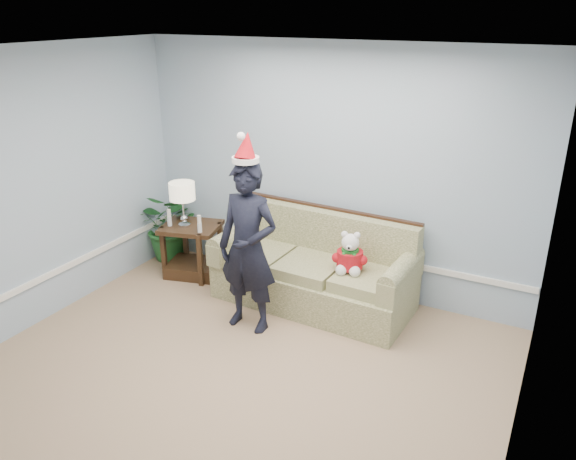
# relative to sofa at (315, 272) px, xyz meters

# --- Properties ---
(room_shell) EXTENTS (4.54, 5.04, 2.74)m
(room_shell) POSITION_rel_sofa_xyz_m (-0.06, -2.06, 1.00)
(room_shell) COLOR tan
(room_shell) RESTS_ON ground
(wainscot_trim) EXTENTS (4.49, 4.99, 0.06)m
(wainscot_trim) POSITION_rel_sofa_xyz_m (-1.24, -0.89, 0.10)
(wainscot_trim) COLOR white
(wainscot_trim) RESTS_ON room_shell
(sofa) EXTENTS (2.12, 0.98, 0.98)m
(sofa) POSITION_rel_sofa_xyz_m (0.00, 0.00, 0.00)
(sofa) COLOR #515B2B
(sofa) RESTS_ON room_shell
(side_table) EXTENTS (0.77, 0.69, 0.63)m
(side_table) POSITION_rel_sofa_xyz_m (-1.57, -0.08, -0.10)
(side_table) COLOR #372314
(side_table) RESTS_ON room_shell
(table_lamp) EXTENTS (0.30, 0.30, 0.53)m
(table_lamp) POSITION_rel_sofa_xyz_m (-1.62, -0.13, 0.68)
(table_lamp) COLOR silver
(table_lamp) RESTS_ON side_table
(candle_pair) EXTENTS (0.48, 0.05, 0.20)m
(candle_pair) POSITION_rel_sofa_xyz_m (-1.56, -0.21, 0.38)
(candle_pair) COLOR silver
(candle_pair) RESTS_ON side_table
(houseplant) EXTENTS (0.83, 0.72, 0.90)m
(houseplant) POSITION_rel_sofa_xyz_m (-2.06, 0.17, 0.10)
(houseplant) COLOR #1F5B27
(houseplant) RESTS_ON room_shell
(man) EXTENTS (0.62, 0.41, 1.70)m
(man) POSITION_rel_sofa_xyz_m (-0.36, -0.77, 0.50)
(man) COLOR black
(man) RESTS_ON room_shell
(santa_hat) EXTENTS (0.27, 0.30, 0.30)m
(santa_hat) POSITION_rel_sofa_xyz_m (-0.36, -0.75, 1.47)
(santa_hat) COLOR white
(santa_hat) RESTS_ON man
(teddy_bear) EXTENTS (0.32, 0.33, 0.43)m
(teddy_bear) POSITION_rel_sofa_xyz_m (0.43, -0.13, 0.32)
(teddy_bear) COLOR white
(teddy_bear) RESTS_ON sofa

